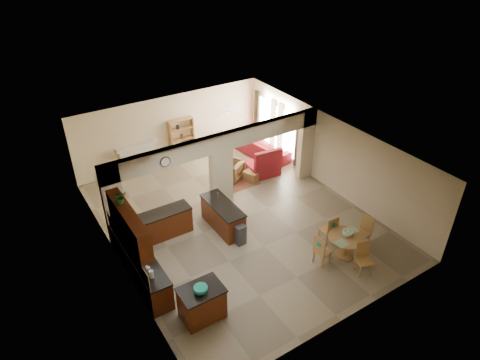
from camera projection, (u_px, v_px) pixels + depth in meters
floor at (237, 220)px, 14.45m from camera, size 10.00×10.00×0.00m
ceiling at (237, 146)px, 12.97m from camera, size 10.00×10.00×0.00m
wall_back at (171, 129)px, 17.29m from camera, size 8.00×0.00×8.00m
wall_front at (349, 281)px, 10.12m from camera, size 8.00×0.00×8.00m
wall_left at (115, 226)px, 11.89m from camera, size 0.00×10.00×10.00m
wall_right at (330, 153)px, 15.53m from camera, size 0.00×10.00×10.00m
partition_left_pier at (114, 205)px, 12.74m from camera, size 0.60×0.25×2.80m
partition_center_pier at (221, 179)px, 14.58m from camera, size 0.80×0.25×2.20m
partition_right_pier at (306, 145)px, 16.11m from camera, size 0.60×0.25×2.80m
partition_header at (220, 142)px, 13.84m from camera, size 8.00×0.25×0.60m
kitchen_counter at (147, 248)px, 12.54m from camera, size 2.52×3.29×1.48m
upper_cabinets at (129, 224)px, 11.12m from camera, size 0.35×2.40×0.90m
peninsula at (223, 216)px, 13.85m from camera, size 0.70×1.85×0.91m
wall_clock at (165, 162)px, 12.85m from camera, size 0.34×0.03×0.34m
rug at (234, 182)px, 16.49m from camera, size 1.60×1.30×0.01m
fireplace at (138, 158)px, 16.86m from camera, size 1.60×0.35×1.20m
shelving_unit at (182, 140)px, 17.58m from camera, size 1.00×0.32×1.80m
window_a at (290, 135)px, 17.27m from camera, size 0.02×0.90×1.90m
window_b at (265, 120)px, 18.48m from camera, size 0.02×0.90×1.90m
glazed_door at (277, 131)px, 17.96m from camera, size 0.02×0.70×2.10m
drape_a_left at (298, 141)px, 16.82m from camera, size 0.10×0.28×2.30m
drape_a_right at (280, 130)px, 17.68m from camera, size 0.10×0.28×2.30m
drape_b_left at (273, 126)px, 18.04m from camera, size 0.10×0.28×2.30m
drape_b_right at (257, 116)px, 18.90m from camera, size 0.10×0.28×2.30m
ceiling_fan at (228, 111)px, 15.92m from camera, size 1.00×1.00×0.10m
kitchen_island at (202, 303)px, 10.73m from camera, size 1.10×0.79×0.95m
teal_bowl at (201, 290)px, 10.37m from camera, size 0.35×0.35×0.16m
trash_can at (240, 236)px, 13.24m from camera, size 0.31×0.27×0.64m
dining_table at (346, 243)px, 12.68m from camera, size 1.08×1.08×0.73m
fruit_bowl at (347, 233)px, 12.56m from camera, size 0.31×0.31×0.16m
sofa at (262, 148)px, 18.09m from camera, size 2.70×1.33×0.76m
chaise at (262, 168)px, 16.91m from camera, size 1.26×1.06×0.47m
armchair at (231, 170)px, 16.52m from camera, size 1.09×1.10×0.74m
ottoman at (252, 175)px, 16.51m from camera, size 0.70×0.70×0.40m
plant at (120, 197)px, 11.07m from camera, size 0.33×0.29×0.36m
chair_north at (330, 229)px, 13.13m from camera, size 0.42×0.43×1.02m
chair_east at (364, 230)px, 13.11m from camera, size 0.50×0.50×1.02m
chair_south at (363, 256)px, 12.09m from camera, size 0.53×0.53×1.02m
chair_west at (321, 250)px, 12.33m from camera, size 0.47×0.47×1.02m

